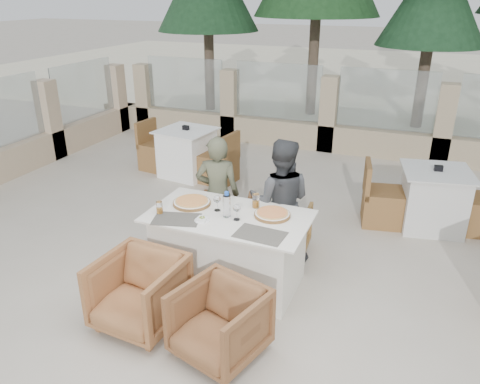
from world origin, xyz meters
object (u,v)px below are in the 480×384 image
at_px(diner_left, 218,194).
at_px(wine_glass_centre, 217,202).
at_px(pizza_left, 192,202).
at_px(armchair_near_left, 139,292).
at_px(dining_table, 229,249).
at_px(olive_dish, 202,219).
at_px(armchair_far_left, 226,219).
at_px(beer_glass_right, 256,201).
at_px(armchair_far_right, 281,229).
at_px(armchair_near_right, 219,323).
at_px(water_bottle, 227,204).
at_px(bg_table_a, 187,153).
at_px(wine_glass_near, 237,211).
at_px(diner_right, 280,202).
at_px(beer_glass_left, 159,208).
at_px(bg_table_b, 433,199).
at_px(pizza_right, 272,214).

bearing_deg(diner_left, wine_glass_centre, 98.16).
height_order(pizza_left, armchair_near_left, pizza_left).
height_order(dining_table, olive_dish, olive_dish).
relative_size(armchair_far_left, diner_left, 0.45).
relative_size(pizza_left, olive_dish, 3.55).
bearing_deg(beer_glass_right, armchair_far_right, 76.20).
height_order(armchair_near_left, armchair_near_right, armchair_near_left).
xyz_separation_m(water_bottle, armchair_far_left, (-0.39, 0.83, -0.62)).
distance_m(armchair_far_right, bg_table_a, 2.82).
bearing_deg(armchair_near_right, dining_table, 125.35).
bearing_deg(dining_table, wine_glass_near, -28.25).
bearing_deg(diner_right, beer_glass_left, 29.57).
distance_m(diner_left, bg_table_a, 2.48).
bearing_deg(bg_table_a, beer_glass_right, -41.09).
relative_size(dining_table, beer_glass_left, 12.69).
distance_m(water_bottle, wine_glass_centre, 0.17).
xyz_separation_m(armchair_far_right, diner_left, (-0.71, -0.19, 0.40)).
bearing_deg(water_bottle, armchair_far_left, 115.02).
bearing_deg(pizza_left, water_bottle, -15.43).
bearing_deg(bg_table_b, water_bottle, -142.54).
bearing_deg(wine_glass_centre, armchair_near_left, -108.71).
bearing_deg(armchair_far_left, beer_glass_right, 121.17).
relative_size(wine_glass_centre, olive_dish, 1.67).
bearing_deg(beer_glass_right, bg_table_b, 47.10).
bearing_deg(armchair_near_left, dining_table, 66.62).
relative_size(wine_glass_centre, armchair_far_right, 0.29).
bearing_deg(armchair_far_left, pizza_right, 124.14).
distance_m(pizza_right, armchair_near_left, 1.46).
distance_m(beer_glass_right, olive_dish, 0.61).
bearing_deg(beer_glass_right, olive_dish, -127.79).
bearing_deg(pizza_right, diner_right, 98.36).
bearing_deg(armchair_near_right, armchair_near_left, -169.49).
height_order(wine_glass_centre, olive_dish, wine_glass_centre).
height_order(beer_glass_left, armchair_near_left, beer_glass_left).
height_order(beer_glass_left, bg_table_b, beer_glass_left).
xyz_separation_m(dining_table, bg_table_b, (1.90, 2.11, 0.00)).
height_order(armchair_near_left, bg_table_b, bg_table_b).
height_order(water_bottle, beer_glass_left, water_bottle).
distance_m(water_bottle, armchair_near_right, 1.19).
xyz_separation_m(pizza_right, wine_glass_centre, (-0.55, -0.09, 0.07)).
bearing_deg(olive_dish, pizza_right, 30.58).
xyz_separation_m(armchair_near_left, diner_left, (0.08, 1.53, 0.35)).
bearing_deg(bg_table_a, armchair_near_right, -50.99).
bearing_deg(diner_right, dining_table, 50.85).
distance_m(pizza_left, diner_left, 0.53).
bearing_deg(beer_glass_left, beer_glass_right, 30.44).
bearing_deg(beer_glass_left, wine_glass_near, 11.73).
xyz_separation_m(armchair_near_right, bg_table_b, (1.55, 3.11, 0.08)).
height_order(pizza_right, wine_glass_centre, wine_glass_centre).
distance_m(beer_glass_left, armchair_far_left, 1.18).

